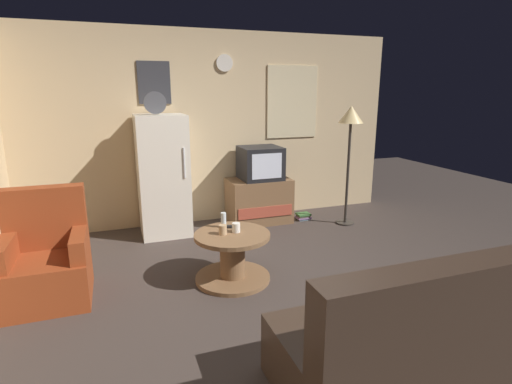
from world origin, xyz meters
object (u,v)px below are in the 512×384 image
(wine_glass, at_px, (224,220))
(remote_control, at_px, (232,227))
(tv_stand, at_px, (259,200))
(mug_ceramic_tan, at_px, (223,230))
(coffee_table, at_px, (233,257))
(mug_ceramic_white, at_px, (236,228))
(book_stack, at_px, (303,216))
(standing_lamp, at_px, (351,124))
(crt_tv, at_px, (260,163))
(armchair, at_px, (47,262))
(fridge, at_px, (163,175))
(couch, at_px, (420,341))

(wine_glass, relative_size, remote_control, 1.00)
(tv_stand, height_order, mug_ceramic_tan, tv_stand)
(coffee_table, xyz_separation_m, mug_ceramic_white, (0.05, 0.02, 0.28))
(wine_glass, bearing_deg, tv_stand, 57.81)
(wine_glass, height_order, remote_control, wine_glass)
(book_stack, bearing_deg, standing_lamp, -36.53)
(crt_tv, bearing_deg, armchair, -151.10)
(wine_glass, height_order, book_stack, wine_glass)
(coffee_table, relative_size, book_stack, 3.58)
(tv_stand, height_order, remote_control, tv_stand)
(mug_ceramic_tan, bearing_deg, fridge, 102.64)
(book_stack, bearing_deg, mug_ceramic_white, -134.82)
(remote_control, bearing_deg, mug_ceramic_tan, -113.82)
(standing_lamp, height_order, armchair, standing_lamp)
(tv_stand, relative_size, couch, 0.49)
(wine_glass, relative_size, couch, 0.09)
(coffee_table, bearing_deg, crt_tv, 61.36)
(couch, bearing_deg, wine_glass, 109.54)
(couch, bearing_deg, fridge, 108.34)
(fridge, distance_m, mug_ceramic_white, 1.63)
(couch, bearing_deg, book_stack, 75.94)
(crt_tv, xyz_separation_m, book_stack, (0.60, -0.13, -0.78))
(wine_glass, bearing_deg, remote_control, -26.94)
(remote_control, distance_m, book_stack, 1.98)
(coffee_table, distance_m, mug_ceramic_tan, 0.30)
(fridge, relative_size, wine_glass, 11.80)
(mug_ceramic_white, distance_m, remote_control, 0.14)
(coffee_table, height_order, wine_glass, wine_glass)
(remote_control, relative_size, couch, 0.09)
(tv_stand, relative_size, armchair, 0.87)
(tv_stand, distance_m, remote_control, 1.65)
(tv_stand, distance_m, armchair, 2.82)
(book_stack, bearing_deg, crt_tv, 167.79)
(coffee_table, bearing_deg, fridge, 105.64)
(tv_stand, relative_size, crt_tv, 1.56)
(fridge, distance_m, mug_ceramic_tan, 1.61)
(tv_stand, distance_m, crt_tv, 0.52)
(wine_glass, relative_size, armchair, 0.16)
(tv_stand, bearing_deg, standing_lamp, -23.67)
(fridge, xyz_separation_m, remote_control, (0.48, -1.40, -0.27))
(tv_stand, xyz_separation_m, crt_tv, (0.02, -0.00, 0.52))
(crt_tv, xyz_separation_m, remote_control, (-0.82, -1.43, -0.34))
(tv_stand, relative_size, mug_ceramic_white, 9.33)
(armchair, bearing_deg, couch, -40.96)
(armchair, height_order, couch, armchair)
(standing_lamp, bearing_deg, couch, -113.94)
(tv_stand, relative_size, mug_ceramic_tan, 9.33)
(coffee_table, height_order, remote_control, remote_control)
(fridge, distance_m, crt_tv, 1.30)
(standing_lamp, bearing_deg, tv_stand, 156.33)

